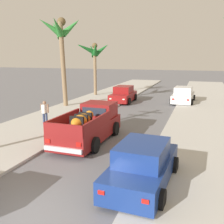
{
  "coord_description": "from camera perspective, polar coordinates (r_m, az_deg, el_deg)",
  "views": [
    {
      "loc": [
        4.36,
        -5.29,
        4.38
      ],
      "look_at": [
        -0.42,
        8.79,
        1.2
      ],
      "focal_mm": 42.1,
      "sensor_mm": 36.0,
      "label": 1
    }
  ],
  "objects": [
    {
      "name": "ground_plane",
      "position": [
        8.14,
        -18.68,
        -21.22
      ],
      "size": [
        160.0,
        160.0,
        0.0
      ],
      "primitive_type": "plane",
      "color": "slate"
    },
    {
      "name": "sidewalk_left",
      "position": [
        20.16,
        -9.64,
        -0.47
      ],
      "size": [
        5.3,
        60.0,
        0.12
      ],
      "primitive_type": "cube",
      "color": "beige",
      "rests_on": "ground"
    },
    {
      "name": "sidewalk_right",
      "position": [
        17.84,
        20.47,
        -2.73
      ],
      "size": [
        5.3,
        60.0,
        0.12
      ],
      "primitive_type": "cube",
      "color": "beige",
      "rests_on": "ground"
    },
    {
      "name": "curb_left",
      "position": [
        19.61,
        -6.42,
        -0.76
      ],
      "size": [
        0.16,
        60.0,
        0.1
      ],
      "primitive_type": "cube",
      "color": "silver",
      "rests_on": "ground"
    },
    {
      "name": "curb_right",
      "position": [
        17.83,
        16.45,
        -2.49
      ],
      "size": [
        0.16,
        60.0,
        0.1
      ],
      "primitive_type": "cube",
      "color": "silver",
      "rests_on": "ground"
    },
    {
      "name": "pickup_truck",
      "position": [
        13.82,
        -4.96,
        -2.93
      ],
      "size": [
        2.26,
        5.23,
        1.8
      ],
      "color": "maroon",
      "rests_on": "ground"
    },
    {
      "name": "car_right_near",
      "position": [
        9.23,
        6.67,
        -11.44
      ],
      "size": [
        2.18,
        4.33,
        1.54
      ],
      "color": "navy",
      "rests_on": "ground"
    },
    {
      "name": "car_left_mid",
      "position": [
        25.51,
        2.48,
        3.79
      ],
      "size": [
        2.07,
        4.28,
        1.54
      ],
      "color": "maroon",
      "rests_on": "ground"
    },
    {
      "name": "car_right_mid",
      "position": [
        25.8,
        15.2,
        3.48
      ],
      "size": [
        2.15,
        4.32,
        1.54
      ],
      "color": "silver",
      "rests_on": "ground"
    },
    {
      "name": "palm_tree_right_fore",
      "position": [
        22.97,
        -10.89,
        15.79
      ],
      "size": [
        3.54,
        3.79,
        7.48
      ],
      "color": "#846B4C",
      "rests_on": "ground"
    },
    {
      "name": "palm_tree_left_mid",
      "position": [
        29.36,
        -4.01,
        12.86
      ],
      "size": [
        3.81,
        3.64,
        5.84
      ],
      "color": "#846B4C",
      "rests_on": "ground"
    },
    {
      "name": "pedestrian",
      "position": [
        17.29,
        -14.38,
        0.12
      ],
      "size": [
        0.57,
        0.39,
        1.59
      ],
      "color": "navy",
      "rests_on": "ground"
    }
  ]
}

